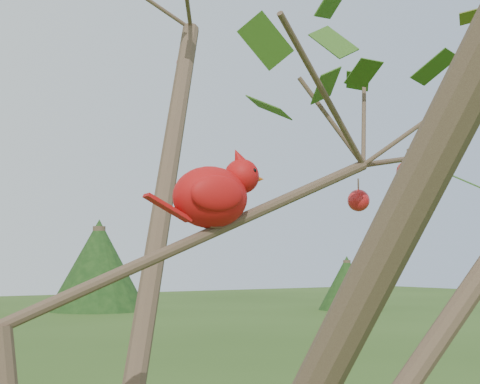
{
  "coord_description": "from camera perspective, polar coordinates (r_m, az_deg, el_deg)",
  "views": [
    {
      "loc": [
        -0.32,
        -0.88,
        2.04
      ],
      "look_at": [
        0.31,
        0.07,
        2.14
      ],
      "focal_mm": 55.0,
      "sensor_mm": 36.0,
      "label": 1
    }
  ],
  "objects": [
    {
      "name": "cardinal",
      "position": [
        1.12,
        -2.01,
        -0.17
      ],
      "size": [
        0.2,
        0.11,
        0.14
      ],
      "rotation": [
        0.0,
        0.0,
        -0.15
      ],
      "color": "red",
      "rests_on": "ground"
    },
    {
      "name": "crabapple_tree",
      "position": [
        0.92,
        -11.36,
        0.03
      ],
      "size": [
        2.35,
        2.05,
        2.95
      ],
      "color": "#412D23",
      "rests_on": "ground"
    }
  ]
}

